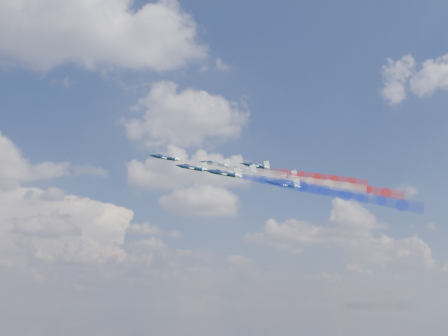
{
  "coord_description": "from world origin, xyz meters",
  "views": [
    {
      "loc": [
        -45.4,
        -127.54,
        90.63
      ],
      "look_at": [
        -13.07,
        23.49,
        129.49
      ],
      "focal_mm": 43.96,
      "sensor_mm": 36.0,
      "label": 1
    }
  ],
  "objects": [
    {
      "name": "jet_rear_right",
      "position": [
        5.68,
        26.33,
        128.9
      ],
      "size": [
        12.83,
        11.66,
        7.03
      ],
      "primitive_type": null,
      "rotation": [
        0.22,
        -0.29,
        1.14
      ],
      "color": "black"
    },
    {
      "name": "trail_outer_left",
      "position": [
        1.14,
        -3.32,
        118.84
      ],
      "size": [
        30.15,
        15.11,
        10.59
      ],
      "primitive_type": null,
      "rotation": [
        0.22,
        -0.29,
        1.14
      ],
      "color": "#1A31E2"
    },
    {
      "name": "trail_outer_right",
      "position": [
        19.09,
        31.39,
        130.51
      ],
      "size": [
        30.15,
        15.11,
        10.59
      ],
      "primitive_type": null,
      "rotation": [
        0.22,
        -0.29,
        1.14
      ],
      "color": "red"
    },
    {
      "name": "trail_inner_right",
      "position": [
        4.53,
        25.51,
        128.82
      ],
      "size": [
        30.15,
        15.11,
        10.59
      ],
      "primitive_type": null,
      "rotation": [
        0.22,
        -0.29,
        1.14
      ],
      "color": "red"
    },
    {
      "name": "trail_rear_right",
      "position": [
        24.07,
        19.26,
        124.76
      ],
      "size": [
        30.15,
        15.11,
        10.59
      ],
      "primitive_type": null,
      "rotation": [
        0.22,
        -0.29,
        1.14
      ],
      "color": "red"
    },
    {
      "name": "jet_center_third",
      "position": [
        -8.17,
        22.6,
        129.02
      ],
      "size": [
        12.83,
        11.66,
        7.03
      ],
      "primitive_type": null,
      "rotation": [
        0.22,
        -0.29,
        1.14
      ],
      "color": "black"
    },
    {
      "name": "jet_lead",
      "position": [
        -29.59,
        28.36,
        132.95
      ],
      "size": [
        12.83,
        11.66,
        7.03
      ],
      "primitive_type": null,
      "rotation": [
        0.22,
        -0.29,
        1.14
      ],
      "color": "black"
    },
    {
      "name": "jet_inner_right",
      "position": [
        -13.86,
        32.58,
        132.96
      ],
      "size": [
        12.83,
        11.66,
        7.03
      ],
      "primitive_type": null,
      "rotation": [
        0.22,
        -0.29,
        1.14
      ],
      "color": "black"
    },
    {
      "name": "trail_center_third",
      "position": [
        10.22,
        15.53,
        124.88
      ],
      "size": [
        30.15,
        15.11,
        10.59
      ],
      "primitive_type": null,
      "rotation": [
        0.22,
        -0.29,
        1.14
      ],
      "color": "white"
    },
    {
      "name": "jet_outer_right",
      "position": [
        0.7,
        38.46,
        134.65
      ],
      "size": [
        12.83,
        11.66,
        7.03
      ],
      "primitive_type": null,
      "rotation": [
        0.22,
        -0.29,
        1.14
      ],
      "color": "black"
    },
    {
      "name": "trail_lead",
      "position": [
        -11.2,
        21.29,
        128.81
      ],
      "size": [
        30.15,
        15.11,
        10.59
      ],
      "primitive_type": null,
      "rotation": [
        0.22,
        -0.29,
        1.14
      ],
      "color": "white"
    },
    {
      "name": "jet_rear_left",
      "position": [
        -0.37,
        7.68,
        121.85
      ],
      "size": [
        12.83,
        11.66,
        7.03
      ],
      "primitive_type": null,
      "rotation": [
        0.22,
        -0.29,
        1.14
      ],
      "color": "black"
    },
    {
      "name": "trail_inner_left",
      "position": [
        -4.68,
        11.88,
        123.76
      ],
      "size": [
        30.15,
        15.11,
        10.59
      ],
      "primitive_type": null,
      "rotation": [
        0.22,
        -0.29,
        1.14
      ],
      "color": "#1A31E2"
    },
    {
      "name": "jet_inner_left",
      "position": [
        -23.07,
        18.95,
        127.9
      ],
      "size": [
        12.83,
        11.66,
        7.03
      ],
      "primitive_type": null,
      "rotation": [
        0.22,
        -0.29,
        1.14
      ],
      "color": "black"
    },
    {
      "name": "jet_outer_left",
      "position": [
        -17.25,
        3.75,
        122.98
      ],
      "size": [
        12.83,
        11.66,
        7.03
      ],
      "primitive_type": null,
      "rotation": [
        0.22,
        -0.29,
        1.14
      ],
      "color": "black"
    },
    {
      "name": "trail_rear_left",
      "position": [
        18.02,
        0.61,
        117.71
      ],
      "size": [
        30.15,
        15.11,
        10.59
      ],
      "primitive_type": null,
      "rotation": [
        0.22,
        -0.29,
        1.14
      ],
      "color": "#1A31E2"
    }
  ]
}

